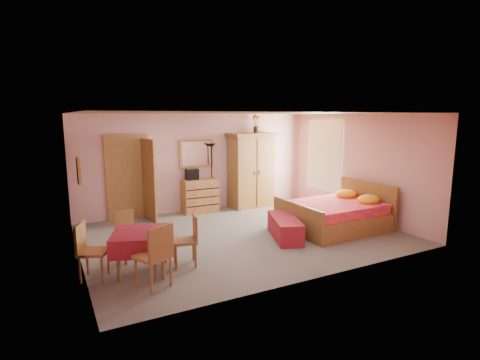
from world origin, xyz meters
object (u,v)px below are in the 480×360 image
stereo (192,174)px  floor_lamp (212,177)px  wall_mirror (196,154)px  chair_south (153,256)px  bench (285,228)px  chair_west (94,251)px  chair_east (185,240)px  wardrobe (251,170)px  sunflower_vase (256,124)px  chair_north (130,235)px  dining_table (143,252)px  bed (334,207)px  chest_of_drawers (200,195)px

stereo → floor_lamp: (0.59, 0.07, -0.13)m
wall_mirror → chair_south: size_ratio=0.98×
wall_mirror → stereo: size_ratio=3.06×
bench → chair_west: bearing=-175.7°
bench → chair_south: bearing=-162.0°
wall_mirror → chair_east: wall_mirror is taller
bench → wardrobe: bearing=75.0°
stereo → wardrobe: (1.72, -0.12, 0.00)m
stereo → chair_south: 4.43m
sunflower_vase → stereo: bearing=179.4°
wall_mirror → chair_north: bearing=-132.7°
dining_table → chair_south: (0.00, -0.63, 0.15)m
bed → bench: bed is taller
wall_mirror → dining_table: 4.31m
chair_south → chair_east: 0.91m
floor_lamp → bench: floor_lamp is taller
wall_mirror → chair_north: (-2.34, -2.67, -1.13)m
wall_mirror → chair_west: wall_mirror is taller
wardrobe → chest_of_drawers: bearing=172.8°
wardrobe → bench: 2.99m
dining_table → chair_north: size_ratio=1.12×
dining_table → chair_north: (-0.05, 0.77, 0.07)m
stereo → sunflower_vase: 2.31m
floor_lamp → bench: (0.39, -2.96, -0.69)m
sunflower_vase → chair_south: sunflower_vase is taller
sunflower_vase → dining_table: size_ratio=0.54×
chair_east → stereo: bearing=-8.7°
sunflower_vase → chair_west: size_ratio=0.55×
dining_table → chair_north: bearing=94.1°
wardrobe → wall_mirror: bearing=165.0°
sunflower_vase → chest_of_drawers: bearing=179.7°
stereo → sunflower_vase: size_ratio=0.63×
wardrobe → floor_lamp: bearing=167.5°
stereo → bench: bearing=-71.3°
stereo → sunflower_vase: (1.92, -0.02, 1.29)m
wall_mirror → dining_table: bearing=-125.0°
stereo → bench: stereo is taller
chair_south → bench: bearing=-6.0°
wardrobe → chair_north: bearing=-151.7°
chest_of_drawers → sunflower_vase: 2.54m
wardrobe → stereo: bearing=172.9°
floor_lamp → chair_west: size_ratio=1.99×
sunflower_vase → dining_table: bearing=-141.0°
bench → chair_west: 3.82m
wardrobe → bed: wardrobe is taller
chair_north → chair_west: bearing=25.4°
bench → chair_north: size_ratio=1.59×
bed → chair_south: bed is taller
stereo → dining_table: stereo is taller
wardrobe → chair_west: 5.51m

